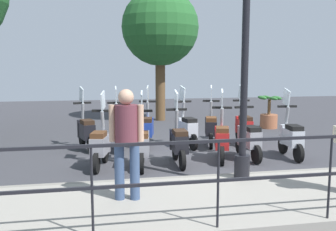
% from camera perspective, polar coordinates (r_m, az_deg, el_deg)
% --- Properties ---
extents(ground_plane, '(28.00, 28.00, 0.00)m').
position_cam_1_polar(ground_plane, '(8.77, 3.47, -5.93)').
color(ground_plane, '#38383D').
extents(promenade_walkway, '(2.20, 20.00, 0.15)m').
position_cam_1_polar(promenade_walkway, '(5.87, 11.16, -12.31)').
color(promenade_walkway, gray).
rests_on(promenade_walkway, ground_plane).
extents(fence_railing, '(0.04, 16.03, 1.07)m').
position_cam_1_polar(fence_railing, '(4.72, 16.17, -6.97)').
color(fence_railing, black).
rests_on(fence_railing, promenade_walkway).
extents(lamp_post_near, '(0.26, 0.90, 4.32)m').
position_cam_1_polar(lamp_post_near, '(6.33, 11.61, 7.50)').
color(lamp_post_near, black).
rests_on(lamp_post_near, promenade_walkway).
extents(pedestrian_distant, '(0.37, 0.48, 1.59)m').
position_cam_1_polar(pedestrian_distant, '(5.32, -6.33, -3.09)').
color(pedestrian_distant, '#384C70').
rests_on(pedestrian_distant, promenade_walkway).
extents(tree_distant, '(2.80, 2.80, 4.82)m').
position_cam_1_polar(tree_distant, '(13.97, -1.20, 13.19)').
color(tree_distant, brown).
rests_on(tree_distant, ground_plane).
extents(potted_palm, '(1.06, 0.66, 1.05)m').
position_cam_1_polar(potted_palm, '(12.70, 15.13, 0.14)').
color(potted_palm, '#9E5B3D').
rests_on(potted_palm, ground_plane).
extents(scooter_near_0, '(1.23, 0.44, 1.54)m').
position_cam_1_polar(scooter_near_0, '(8.78, 18.25, -3.07)').
color(scooter_near_0, black).
rests_on(scooter_near_0, ground_plane).
extents(scooter_near_1, '(1.23, 0.44, 1.54)m').
position_cam_1_polar(scooter_near_1, '(8.40, 12.19, -3.33)').
color(scooter_near_1, black).
rests_on(scooter_near_1, ground_plane).
extents(scooter_near_2, '(1.20, 0.54, 1.54)m').
position_cam_1_polar(scooter_near_2, '(8.20, 8.20, -3.52)').
color(scooter_near_2, black).
rests_on(scooter_near_2, ground_plane).
extents(scooter_near_3, '(1.23, 0.44, 1.54)m').
position_cam_1_polar(scooter_near_3, '(7.77, 1.65, -4.06)').
color(scooter_near_3, black).
rests_on(scooter_near_3, ground_plane).
extents(scooter_near_4, '(1.23, 0.45, 1.54)m').
position_cam_1_polar(scooter_near_4, '(7.56, -4.00, -4.41)').
color(scooter_near_4, black).
rests_on(scooter_near_4, ground_plane).
extents(scooter_near_5, '(1.22, 0.50, 1.54)m').
position_cam_1_polar(scooter_near_5, '(7.66, -10.26, -4.35)').
color(scooter_near_5, black).
rests_on(scooter_near_5, ground_plane).
extents(scooter_far_0, '(1.23, 0.44, 1.54)m').
position_cam_1_polar(scooter_far_0, '(9.93, 11.45, -1.61)').
color(scooter_far_0, black).
rests_on(scooter_far_0, ground_plane).
extents(scooter_far_1, '(1.20, 0.53, 1.54)m').
position_cam_1_polar(scooter_far_1, '(9.67, 6.56, -1.76)').
color(scooter_far_1, black).
rests_on(scooter_far_1, ground_plane).
extents(scooter_far_2, '(1.23, 0.46, 1.54)m').
position_cam_1_polar(scooter_far_2, '(9.46, 2.92, -1.93)').
color(scooter_far_2, black).
rests_on(scooter_far_2, ground_plane).
extents(scooter_far_3, '(1.22, 0.48, 1.54)m').
position_cam_1_polar(scooter_far_3, '(9.49, -3.20, -1.90)').
color(scooter_far_3, black).
rests_on(scooter_far_3, ground_plane).
extents(scooter_far_4, '(1.23, 0.44, 1.54)m').
position_cam_1_polar(scooter_far_4, '(9.22, -7.79, -2.25)').
color(scooter_far_4, black).
rests_on(scooter_far_4, ground_plane).
extents(scooter_far_5, '(1.20, 0.53, 1.54)m').
position_cam_1_polar(scooter_far_5, '(9.34, -12.40, -2.23)').
color(scooter_far_5, black).
rests_on(scooter_far_5, ground_plane).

